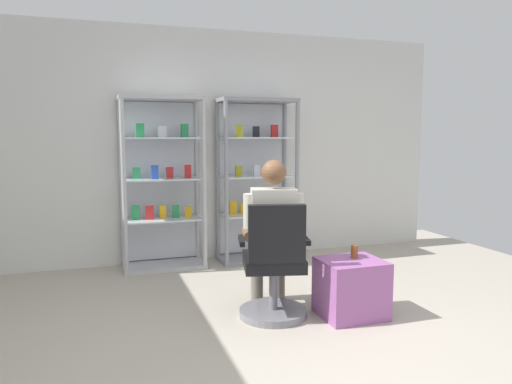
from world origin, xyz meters
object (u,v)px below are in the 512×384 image
at_px(display_cabinet_left, 162,182).
at_px(storage_crate, 351,288).
at_px(seated_shopkeeper, 272,229).
at_px(tea_glass, 354,252).
at_px(display_cabinet_right, 255,179).
at_px(office_chair, 274,271).

bearing_deg(display_cabinet_left, storage_crate, -58.20).
bearing_deg(seated_shopkeeper, storage_crate, -27.53).
relative_size(seated_shopkeeper, storage_crate, 2.56).
relative_size(seated_shopkeeper, tea_glass, 11.73).
bearing_deg(seated_shopkeeper, display_cabinet_right, 76.17).
distance_m(seated_shopkeeper, tea_glass, 0.71).
xyz_separation_m(display_cabinet_right, office_chair, (-0.46, -1.89, -0.56)).
bearing_deg(storage_crate, display_cabinet_right, 94.44).
bearing_deg(storage_crate, seated_shopkeeper, 152.47).
bearing_deg(office_chair, storage_crate, -13.14).
height_order(seated_shopkeeper, tea_glass, seated_shopkeeper).
relative_size(display_cabinet_right, tea_glass, 17.28).
relative_size(display_cabinet_left, office_chair, 1.98).
distance_m(display_cabinet_right, office_chair, 2.02).
xyz_separation_m(seated_shopkeeper, tea_glass, (0.64, -0.25, -0.18)).
height_order(seated_shopkeeper, storage_crate, seated_shopkeeper).
bearing_deg(tea_glass, storage_crate, -136.30).
distance_m(display_cabinet_right, storage_crate, 2.16).
relative_size(display_cabinet_left, storage_crate, 3.77).
bearing_deg(display_cabinet_right, tea_glass, -83.95).
relative_size(display_cabinet_right, storage_crate, 3.77).
xyz_separation_m(display_cabinet_left, tea_glass, (1.31, -1.98, -0.43)).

